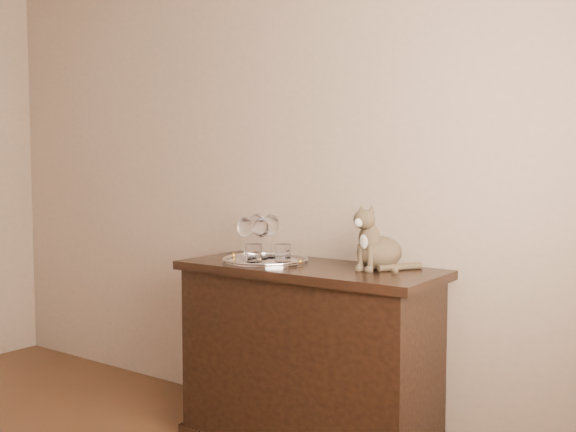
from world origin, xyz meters
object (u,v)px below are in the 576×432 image
(tray, at_px, (266,261))
(wine_glass_c, at_px, (245,238))
(sideboard, at_px, (308,358))
(cat, at_px, (379,236))
(wine_glass_a, at_px, (257,235))
(wine_glass_d, at_px, (261,238))
(tumbler_b, at_px, (254,253))
(wine_glass_b, at_px, (271,236))
(tumbler_c, at_px, (283,253))

(tray, bearing_deg, wine_glass_c, -167.68)
(sideboard, bearing_deg, wine_glass_c, -172.01)
(tray, distance_m, cat, 0.56)
(tray, xyz_separation_m, wine_glass_a, (-0.10, 0.06, 0.11))
(tray, distance_m, wine_glass_d, 0.12)
(tumbler_b, xyz_separation_m, cat, (0.54, 0.20, 0.09))
(wine_glass_c, relative_size, cat, 0.70)
(wine_glass_b, relative_size, tumbler_c, 2.52)
(tray, relative_size, tumbler_c, 4.87)
(tray, height_order, wine_glass_d, wine_glass_d)
(tray, distance_m, wine_glass_b, 0.15)
(sideboard, bearing_deg, wine_glass_b, 164.18)
(tumbler_c, bearing_deg, wine_glass_c, -174.13)
(wine_glass_c, distance_m, tumbler_b, 0.12)
(wine_glass_b, height_order, tumbler_c, wine_glass_b)
(wine_glass_b, xyz_separation_m, cat, (0.57, 0.02, 0.03))
(tumbler_c, bearing_deg, cat, 15.87)
(sideboard, height_order, tumbler_b, tumbler_b)
(wine_glass_c, distance_m, cat, 0.65)
(wine_glass_a, bearing_deg, sideboard, -6.80)
(tray, xyz_separation_m, wine_glass_d, (-0.06, 0.04, 0.10))
(tray, height_order, wine_glass_b, wine_glass_b)
(tray, xyz_separation_m, tumbler_c, (0.10, -0.00, 0.05))
(wine_glass_c, height_order, tumbler_b, wine_glass_c)
(wine_glass_d, relative_size, cat, 0.68)
(wine_glass_b, bearing_deg, sideboard, -15.82)
(wine_glass_a, distance_m, wine_glass_b, 0.07)
(wine_glass_c, height_order, cat, cat)
(wine_glass_b, bearing_deg, tumbler_b, -79.08)
(tumbler_b, bearing_deg, cat, 20.08)
(sideboard, xyz_separation_m, tray, (-0.22, -0.02, 0.43))
(wine_glass_b, bearing_deg, wine_glass_c, -116.85)
(wine_glass_a, bearing_deg, tumbler_c, -17.69)
(wine_glass_a, height_order, cat, cat)
(sideboard, xyz_separation_m, wine_glass_c, (-0.33, -0.05, 0.53))
(sideboard, relative_size, wine_glass_b, 5.79)
(wine_glass_c, height_order, tumbler_c, wine_glass_c)
(wine_glass_b, distance_m, tumbler_c, 0.19)
(tumbler_c, distance_m, cat, 0.45)
(wine_glass_b, distance_m, wine_glass_c, 0.14)
(wine_glass_d, height_order, tumbler_b, wine_glass_d)
(sideboard, height_order, wine_glass_d, wine_glass_d)
(wine_glass_b, distance_m, tumbler_b, 0.19)
(sideboard, bearing_deg, wine_glass_d, 176.61)
(tray, relative_size, wine_glass_d, 2.09)
(sideboard, height_order, tray, tray)
(sideboard, bearing_deg, tumbler_b, -156.81)
(wine_glass_a, bearing_deg, wine_glass_c, -94.27)
(wine_glass_b, height_order, cat, cat)
(tumbler_b, relative_size, tumbler_c, 1.01)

